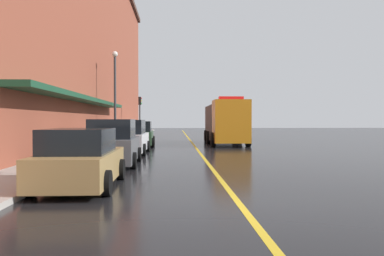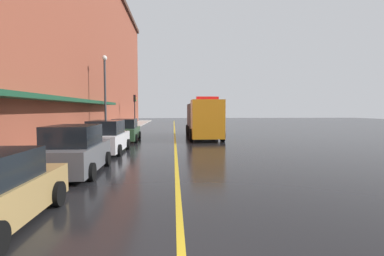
# 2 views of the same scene
# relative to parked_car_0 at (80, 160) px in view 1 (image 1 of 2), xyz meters

# --- Properties ---
(ground_plane) EXTENTS (112.00, 112.00, 0.00)m
(ground_plane) POSITION_rel_parked_car_0_xyz_m (4.02, 22.69, -0.76)
(ground_plane) COLOR black
(sidewalk_left) EXTENTS (2.40, 70.00, 0.15)m
(sidewalk_left) POSITION_rel_parked_car_0_xyz_m (-2.18, 22.69, -0.69)
(sidewalk_left) COLOR #ADA8A0
(sidewalk_left) RESTS_ON ground
(lane_center_stripe) EXTENTS (0.16, 70.00, 0.01)m
(lane_center_stripe) POSITION_rel_parked_car_0_xyz_m (4.02, 22.69, -0.76)
(lane_center_stripe) COLOR gold
(lane_center_stripe) RESTS_ON ground
(brick_building_left) EXTENTS (13.20, 64.00, 18.55)m
(brick_building_left) POSITION_rel_parked_car_0_xyz_m (-9.40, 21.69, 8.52)
(brick_building_left) COLOR brown
(brick_building_left) RESTS_ON ground
(parked_car_0) EXTENTS (2.07, 4.25, 1.62)m
(parked_car_0) POSITION_rel_parked_car_0_xyz_m (0.00, 0.00, 0.00)
(parked_car_0) COLOR #A5844C
(parked_car_0) RESTS_ON ground
(parked_car_1) EXTENTS (2.14, 4.25, 1.89)m
(parked_car_1) POSITION_rel_parked_car_0_xyz_m (0.07, 5.20, 0.11)
(parked_car_1) COLOR #595B60
(parked_car_1) RESTS_ON ground
(parked_car_2) EXTENTS (2.12, 4.40, 1.87)m
(parked_car_2) POSITION_rel_parked_car_0_xyz_m (0.08, 10.54, 0.10)
(parked_car_2) COLOR silver
(parked_car_2) RESTS_ON ground
(parked_car_3) EXTENTS (2.20, 4.76, 1.77)m
(parked_car_3) POSITION_rel_parked_car_0_xyz_m (0.09, 16.80, 0.06)
(parked_car_3) COLOR #2D5133
(parked_car_3) RESTS_ON ground
(utility_truck) EXTENTS (2.76, 8.51, 3.47)m
(utility_truck) POSITION_rel_parked_car_0_xyz_m (6.49, 18.78, 0.89)
(utility_truck) COLOR orange
(utility_truck) RESTS_ON ground
(parking_meter_0) EXTENTS (0.14, 0.18, 1.33)m
(parking_meter_0) POSITION_rel_parked_car_0_xyz_m (-1.33, 1.11, 0.30)
(parking_meter_0) COLOR #4C4C51
(parking_meter_0) RESTS_ON sidewalk_left
(parking_meter_1) EXTENTS (0.14, 0.18, 1.33)m
(parking_meter_1) POSITION_rel_parked_car_0_xyz_m (-1.33, 11.01, 0.30)
(parking_meter_1) COLOR #4C4C51
(parking_meter_1) RESTS_ON sidewalk_left
(parking_meter_2) EXTENTS (0.14, 0.18, 1.33)m
(parking_meter_2) POSITION_rel_parked_car_0_xyz_m (-1.33, 1.62, 0.30)
(parking_meter_2) COLOR #4C4C51
(parking_meter_2) RESTS_ON sidewalk_left
(street_lamp_left) EXTENTS (0.44, 0.44, 6.94)m
(street_lamp_left) POSITION_rel_parked_car_0_xyz_m (-1.93, 18.90, 3.64)
(street_lamp_left) COLOR #33383D
(street_lamp_left) RESTS_ON sidewalk_left
(traffic_light_near) EXTENTS (0.38, 0.36, 4.30)m
(traffic_light_near) POSITION_rel_parked_car_0_xyz_m (-1.27, 32.64, 2.39)
(traffic_light_near) COLOR #232326
(traffic_light_near) RESTS_ON sidewalk_left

